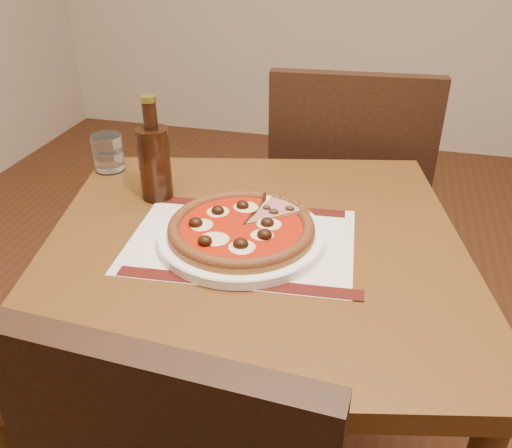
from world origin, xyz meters
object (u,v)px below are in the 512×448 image
at_px(plate, 241,236).
at_px(pizza, 241,227).
at_px(water_glass, 108,153).
at_px(chair_far, 346,197).
at_px(bottle, 154,160).
at_px(table, 254,285).

relative_size(plate, pizza, 1.14).
bearing_deg(pizza, water_glass, 149.18).
relative_size(plate, water_glass, 3.62).
xyz_separation_m(plate, pizza, (-0.00, -0.00, 0.02)).
height_order(plate, pizza, pizza).
bearing_deg(pizza, chair_far, 77.14).
distance_m(chair_far, bottle, 0.71).
relative_size(table, pizza, 3.43).
distance_m(table, pizza, 0.13).
height_order(table, water_glass, water_glass).
xyz_separation_m(plate, bottle, (-0.23, 0.13, 0.08)).
bearing_deg(table, plate, -179.57).
xyz_separation_m(chair_far, water_glass, (-0.55, -0.41, 0.26)).
xyz_separation_m(water_glass, bottle, (0.17, -0.11, 0.05)).
distance_m(water_glass, bottle, 0.21).
relative_size(table, water_glass, 10.85).
distance_m(table, water_glass, 0.51).
relative_size(table, plate, 3.00).
xyz_separation_m(pizza, bottle, (-0.23, 0.13, 0.06)).
relative_size(table, chair_far, 1.01).
height_order(table, pizza, pizza).
height_order(chair_far, water_glass, chair_far).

